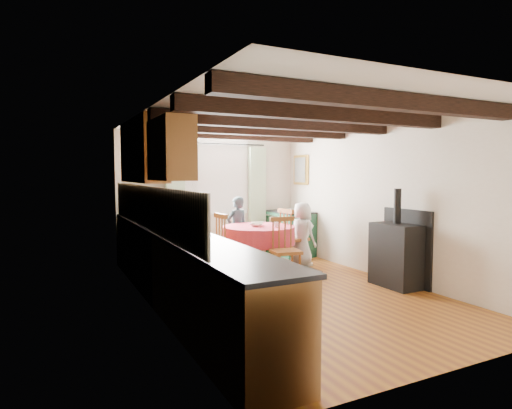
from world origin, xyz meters
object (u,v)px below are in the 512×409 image
aga_range (290,232)px  child_far (237,229)px  chair_left (211,245)px  chair_right (293,236)px  dining_table (259,248)px  child_right (302,234)px  chair_near (286,249)px  cup (276,225)px  cast_iron_stove (397,238)px

aga_range → child_far: size_ratio=0.81×
child_far → aga_range: bearing=174.3°
chair_left → child_far: 1.18m
chair_right → child_far: 1.05m
dining_table → child_right: bearing=-4.8°
dining_table → child_far: bearing=95.2°
chair_left → chair_right: 1.63m
chair_near → cup: chair_near is taller
chair_near → child_far: child_far is taller
chair_right → dining_table: bearing=88.5°
dining_table → child_far: 0.79m
chair_near → child_far: 1.61m
chair_near → child_right: (0.80, 0.79, 0.08)m
cup → chair_near: bearing=-105.8°
dining_table → aga_range: (1.17, 0.89, 0.08)m
chair_near → cast_iron_stove: 1.62m
child_far → chair_near: bearing=81.2°
cup → child_far: bearing=104.9°
child_far → chair_right: bearing=127.1°
aga_range → cup: size_ratio=10.27×
chair_right → child_right: child_right is taller
dining_table → child_right: 0.85m
dining_table → chair_near: bearing=-88.1°
cast_iron_stove → child_far: (-1.34, 2.61, -0.10)m
chair_near → child_right: 1.13m
chair_right → child_far: child_far is taller
chair_near → chair_right: (0.70, 0.92, 0.02)m
chair_left → child_right: child_right is taller
chair_right → child_right: (0.10, -0.13, 0.06)m
dining_table → child_far: child_far is taller
dining_table → cast_iron_stove: 2.29m
chair_near → chair_left: size_ratio=0.97×
chair_near → chair_right: size_ratio=0.95×
aga_range → child_far: (-1.23, -0.14, 0.16)m
chair_left → chair_near: bearing=46.6°
cast_iron_stove → chair_left: bearing=140.7°
aga_range → cup: aga_range is taller
chair_near → cast_iron_stove: bearing=-29.3°
chair_left → chair_right: bearing=91.8°
chair_left → cup: chair_left is taller
child_right → cast_iron_stove: bearing=-178.4°
aga_range → chair_left: bearing=-154.5°
aga_range → dining_table: bearing=-142.7°
chair_right → aga_range: 0.93m
dining_table → aga_range: size_ratio=1.26×
dining_table → cup: bearing=-52.4°
chair_near → cast_iron_stove: (1.25, -1.01, 0.23)m
aga_range → cup: (-0.97, -1.15, 0.33)m
child_far → dining_table: bearing=82.9°
dining_table → chair_right: chair_right is taller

